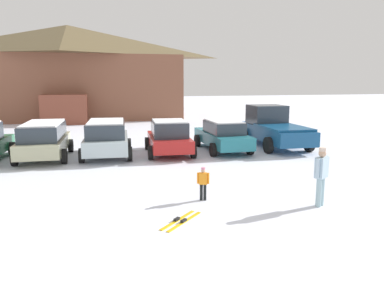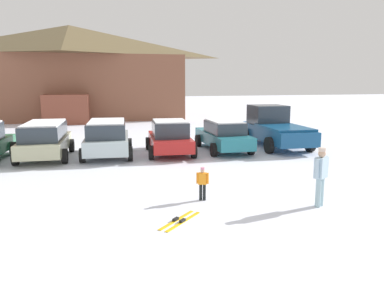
# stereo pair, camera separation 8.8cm
# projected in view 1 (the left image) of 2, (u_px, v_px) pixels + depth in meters

# --- Properties ---
(ground) EXTENTS (160.00, 160.00, 0.00)m
(ground) POSITION_uv_depth(u_px,v_px,m) (217.00, 280.00, 6.60)
(ground) COLOR white
(ski_lodge) EXTENTS (21.17, 12.26, 8.64)m
(ski_lodge) POSITION_uv_depth(u_px,v_px,m) (69.00, 72.00, 35.39)
(ski_lodge) COLOR brown
(ski_lodge) RESTS_ON ground
(parked_beige_suv) EXTENTS (2.35, 4.52, 1.65)m
(parked_beige_suv) POSITION_uv_depth(u_px,v_px,m) (44.00, 139.00, 16.88)
(parked_beige_suv) COLOR #AEAF8A
(parked_beige_suv) RESTS_ON ground
(parked_silver_wagon) EXTENTS (2.51, 4.17, 1.68)m
(parked_silver_wagon) POSITION_uv_depth(u_px,v_px,m) (107.00, 137.00, 17.31)
(parked_silver_wagon) COLOR silver
(parked_silver_wagon) RESTS_ON ground
(parked_red_sedan) EXTENTS (2.43, 4.21, 1.64)m
(parked_red_sedan) POSITION_uv_depth(u_px,v_px,m) (169.00, 137.00, 17.94)
(parked_red_sedan) COLOR #B4201F
(parked_red_sedan) RESTS_ON ground
(parked_teal_hatchback) EXTENTS (2.11, 4.62, 1.55)m
(parked_teal_hatchback) POSITION_uv_depth(u_px,v_px,m) (223.00, 135.00, 18.83)
(parked_teal_hatchback) COLOR teal
(parked_teal_hatchback) RESTS_ON ground
(pickup_truck) EXTENTS (2.65, 5.79, 2.15)m
(pickup_truck) POSITION_uv_depth(u_px,v_px,m) (273.00, 128.00, 20.20)
(pickup_truck) COLOR navy
(pickup_truck) RESTS_ON ground
(skier_child_in_orange_jacket) EXTENTS (0.35, 0.22, 0.99)m
(skier_child_in_orange_jacket) POSITION_uv_depth(u_px,v_px,m) (203.00, 182.00, 10.96)
(skier_child_in_orange_jacket) COLOR black
(skier_child_in_orange_jacket) RESTS_ON ground
(skier_adult_in_blue_parka) EXTENTS (0.55, 0.41, 1.67)m
(skier_adult_in_blue_parka) POSITION_uv_depth(u_px,v_px,m) (321.00, 173.00, 10.38)
(skier_adult_in_blue_parka) COLOR #96B8C3
(skier_adult_in_blue_parka) RESTS_ON ground
(pair_of_skis) EXTENTS (1.28, 1.29, 0.08)m
(pair_of_skis) POSITION_uv_depth(u_px,v_px,m) (181.00, 221.00, 9.37)
(pair_of_skis) COLOR #EBB311
(pair_of_skis) RESTS_ON ground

